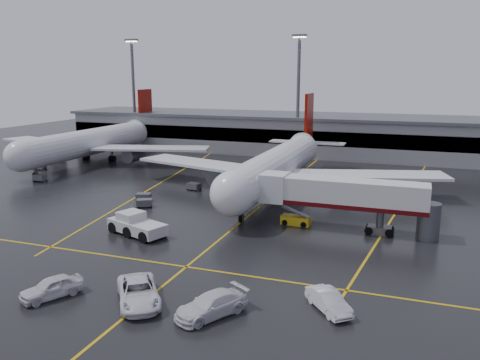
% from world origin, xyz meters
% --- Properties ---
extents(ground, '(220.00, 220.00, 0.00)m').
position_xyz_m(ground, '(0.00, 0.00, 0.00)').
color(ground, black).
rests_on(ground, ground).
extents(apron_line_centre, '(0.25, 90.00, 0.02)m').
position_xyz_m(apron_line_centre, '(0.00, 0.00, 0.01)').
color(apron_line_centre, gold).
rests_on(apron_line_centre, ground).
extents(apron_line_stop, '(60.00, 0.25, 0.02)m').
position_xyz_m(apron_line_stop, '(0.00, -22.00, 0.01)').
color(apron_line_stop, gold).
rests_on(apron_line_stop, ground).
extents(apron_line_left, '(9.99, 69.35, 0.02)m').
position_xyz_m(apron_line_left, '(-20.00, 10.00, 0.01)').
color(apron_line_left, gold).
rests_on(apron_line_left, ground).
extents(apron_line_right, '(7.57, 69.64, 0.02)m').
position_xyz_m(apron_line_right, '(18.00, 10.00, 0.01)').
color(apron_line_right, gold).
rests_on(apron_line_right, ground).
extents(terminal, '(122.00, 19.00, 8.60)m').
position_xyz_m(terminal, '(0.00, 47.93, 4.32)').
color(terminal, gray).
rests_on(terminal, ground).
extents(light_mast_left, '(3.00, 1.20, 25.45)m').
position_xyz_m(light_mast_left, '(-45.00, 42.00, 14.47)').
color(light_mast_left, '#595B60').
rests_on(light_mast_left, ground).
extents(light_mast_mid, '(3.00, 1.20, 25.45)m').
position_xyz_m(light_mast_mid, '(-5.00, 42.00, 14.47)').
color(light_mast_mid, '#595B60').
rests_on(light_mast_mid, ground).
extents(main_airliner, '(48.80, 45.60, 14.10)m').
position_xyz_m(main_airliner, '(0.00, 9.70, 4.21)').
color(main_airliner, silver).
rests_on(main_airliner, ground).
extents(second_airliner, '(48.80, 45.60, 14.10)m').
position_xyz_m(second_airliner, '(-42.00, 21.70, 4.21)').
color(second_airliner, silver).
rests_on(second_airliner, ground).
extents(jet_bridge, '(19.90, 3.40, 6.05)m').
position_xyz_m(jet_bridge, '(11.87, -6.00, 3.93)').
color(jet_bridge, silver).
rests_on(jet_bridge, ground).
extents(pushback_tractor, '(7.69, 5.11, 2.55)m').
position_xyz_m(pushback_tractor, '(-9.41, -15.38, 1.02)').
color(pushback_tractor, silver).
rests_on(pushback_tractor, ground).
extents(belt_loader, '(3.51, 1.77, 2.18)m').
position_xyz_m(belt_loader, '(6.40, -5.74, 0.54)').
color(belt_loader, yellow).
rests_on(belt_loader, ground).
extents(service_van_a, '(6.25, 6.97, 1.80)m').
position_xyz_m(service_van_a, '(-0.24, -29.82, 0.90)').
color(service_van_a, white).
rests_on(service_van_a, ground).
extents(service_van_b, '(5.03, 6.17, 1.68)m').
position_xyz_m(service_van_b, '(5.86, -29.72, 0.84)').
color(service_van_b, silver).
rests_on(service_van_b, ground).
extents(service_van_c, '(4.23, 4.57, 1.53)m').
position_xyz_m(service_van_c, '(13.83, -25.98, 0.76)').
color(service_van_c, silver).
rests_on(service_van_c, ground).
extents(service_van_d, '(4.06, 5.27, 1.68)m').
position_xyz_m(service_van_d, '(-7.27, -31.28, 0.84)').
color(service_van_d, silver).
rests_on(service_van_d, ground).
extents(baggage_cart_a, '(2.38, 2.10, 1.12)m').
position_xyz_m(baggage_cart_a, '(-14.47, -5.19, 0.63)').
color(baggage_cart_a, '#595B60').
rests_on(baggage_cart_a, ground).
extents(baggage_cart_b, '(2.29, 1.83, 1.12)m').
position_xyz_m(baggage_cart_b, '(-16.24, -2.39, 0.63)').
color(baggage_cart_b, '#595B60').
rests_on(baggage_cart_b, ground).
extents(baggage_cart_c, '(2.22, 1.68, 1.12)m').
position_xyz_m(baggage_cart_c, '(-12.47, 6.04, 0.63)').
color(baggage_cart_c, '#595B60').
rests_on(baggage_cart_c, ground).
extents(baggage_cart_d, '(2.07, 1.41, 1.12)m').
position_xyz_m(baggage_cart_d, '(-46.40, 11.00, 0.63)').
color(baggage_cart_d, '#595B60').
rests_on(baggage_cart_d, ground).
extents(baggage_cart_e, '(2.02, 1.32, 1.12)m').
position_xyz_m(baggage_cart_e, '(-39.22, 3.00, 0.63)').
color(baggage_cart_e, '#595B60').
rests_on(baggage_cart_e, ground).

